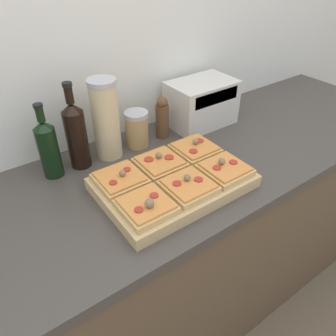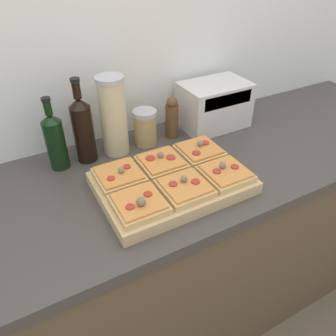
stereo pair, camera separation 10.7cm
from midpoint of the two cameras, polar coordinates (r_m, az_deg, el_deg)
name	(u,v)px [view 2 (the right image)]	position (r m, az deg, el deg)	size (l,w,h in m)	color
wall_back	(102,55)	(1.28, -9.01, 18.77)	(6.00, 0.06, 2.50)	silver
kitchen_counter	(151,262)	(1.46, -0.83, -16.20)	(2.63, 0.67, 0.93)	brown
cutting_board	(172,183)	(1.07, 3.62, -2.71)	(0.48, 0.33, 0.04)	tan
pizza_slice_back_left	(119,175)	(1.05, -5.69, -1.40)	(0.14, 0.14, 0.05)	tan
pizza_slice_back_center	(161,162)	(1.10, 1.59, 0.91)	(0.14, 0.14, 0.05)	tan
pizza_slice_back_right	(200,151)	(1.17, 8.11, 2.93)	(0.14, 0.14, 0.05)	tan
pizza_slice_front_left	(139,204)	(0.94, -1.85, -6.37)	(0.14, 0.14, 0.05)	tan
pizza_slice_front_center	(185,187)	(1.00, 6.00, -3.51)	(0.14, 0.14, 0.05)	tan
pizza_slice_front_right	(226,173)	(1.08, 12.80, -0.98)	(0.14, 0.14, 0.05)	tan
olive_oil_bottle	(55,140)	(1.17, -16.63, 4.55)	(0.07, 0.07, 0.26)	black
wine_bottle	(83,129)	(1.18, -12.09, 6.62)	(0.07, 0.07, 0.31)	black
grain_jar_tall	(113,116)	(1.20, -6.98, 8.86)	(0.10, 0.10, 0.30)	beige
grain_jar_short	(145,127)	(1.28, -1.62, 7.03)	(0.09, 0.09, 0.14)	tan
pepper_mill	(172,118)	(1.33, 3.01, 8.68)	(0.05, 0.05, 0.17)	brown
toaster_oven	(214,105)	(1.43, 10.17, 10.71)	(0.30, 0.19, 0.19)	beige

